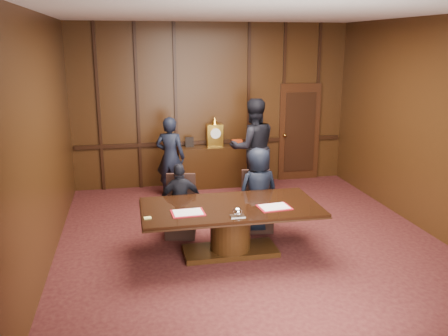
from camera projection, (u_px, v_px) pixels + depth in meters
name	position (u px, v px, depth m)	size (l,w,h in m)	color
room	(257.00, 136.00, 7.12)	(7.00, 7.04, 3.50)	black
sideboard	(215.00, 165.00, 10.38)	(1.60, 0.45, 1.54)	black
conference_table	(230.00, 222.00, 7.02)	(2.62, 1.32, 0.76)	black
folder_left	(188.00, 213.00, 6.65)	(0.47, 0.35, 0.02)	#A00E1A
folder_right	(274.00, 207.00, 6.87)	(0.49, 0.37, 0.02)	#A00E1A
inkstand	(237.00, 213.00, 6.52)	(0.20, 0.14, 0.12)	white
notepad	(148.00, 218.00, 6.45)	(0.10, 0.07, 0.01)	#DED76C
chair_left	(181.00, 218.00, 7.78)	(0.57, 0.57, 0.99)	black
chair_right	(257.00, 212.00, 8.03)	(0.53, 0.53, 0.99)	black
signatory_left	(180.00, 201.00, 7.63)	(0.72, 0.30, 1.23)	black
signatory_right	(258.00, 190.00, 7.85)	(0.70, 0.45, 1.42)	black
witness_left	(170.00, 157.00, 9.60)	(0.60, 0.40, 1.65)	black
witness_right	(253.00, 148.00, 9.64)	(0.98, 0.76, 2.01)	black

